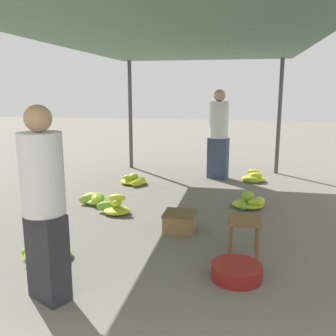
# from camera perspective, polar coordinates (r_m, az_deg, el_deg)

# --- Properties ---
(canopy_post_back_left) EXTENTS (0.08, 0.08, 2.30)m
(canopy_post_back_left) POSITION_cam_1_polar(r_m,az_deg,el_deg) (8.20, -5.76, 7.98)
(canopy_post_back_left) COLOR #4C4C51
(canopy_post_back_left) RESTS_ON ground
(canopy_post_back_right) EXTENTS (0.08, 0.08, 2.30)m
(canopy_post_back_right) POSITION_cam_1_polar(r_m,az_deg,el_deg) (7.89, 16.58, 7.40)
(canopy_post_back_right) COLOR #4C4C51
(canopy_post_back_right) RESTS_ON ground
(canopy_tarp) EXTENTS (3.50, 6.31, 0.04)m
(canopy_tarp) POSITION_cam_1_polar(r_m,az_deg,el_deg) (4.99, 1.71, 19.04)
(canopy_tarp) COLOR #567A60
(canopy_tarp) RESTS_ON canopy_post_front_left
(vendor_foreground) EXTENTS (0.46, 0.46, 1.58)m
(vendor_foreground) POSITION_cam_1_polar(r_m,az_deg,el_deg) (3.10, -18.38, -5.04)
(vendor_foreground) COLOR #2D2D33
(vendor_foreground) RESTS_ON ground
(stool) EXTENTS (0.34, 0.34, 0.40)m
(stool) POSITION_cam_1_polar(r_m,az_deg,el_deg) (3.98, 11.54, -8.56)
(stool) COLOR brown
(stool) RESTS_ON ground
(basin_black) EXTENTS (0.47, 0.47, 0.14)m
(basin_black) POSITION_cam_1_polar(r_m,az_deg,el_deg) (3.59, 10.41, -15.25)
(basin_black) COLOR maroon
(basin_black) RESTS_ON ground
(banana_pile_left_0) EXTENTS (0.56, 0.45, 0.15)m
(banana_pile_left_0) POSITION_cam_1_polar(r_m,az_deg,el_deg) (4.11, -18.46, -12.19)
(banana_pile_left_0) COLOR #77B437
(banana_pile_left_0) RESTS_ON ground
(banana_pile_left_1) EXTENTS (0.46, 0.44, 0.18)m
(banana_pile_left_1) POSITION_cam_1_polar(r_m,az_deg,el_deg) (5.74, -10.96, -4.70)
(banana_pile_left_1) COLOR #79B536
(banana_pile_left_1) RESTS_ON ground
(banana_pile_left_2) EXTENTS (0.51, 0.53, 0.21)m
(banana_pile_left_2) POSITION_cam_1_polar(r_m,az_deg,el_deg) (6.84, -5.14, -1.87)
(banana_pile_left_2) COLOR yellow
(banana_pile_left_2) RESTS_ON ground
(banana_pile_left_3) EXTENTS (0.51, 0.45, 0.28)m
(banana_pile_left_3) POSITION_cam_1_polar(r_m,az_deg,el_deg) (5.30, -8.09, -5.84)
(banana_pile_left_3) COLOR #C6D429
(banana_pile_left_3) RESTS_ON ground
(banana_pile_right_0) EXTENTS (0.49, 0.57, 0.25)m
(banana_pile_right_0) POSITION_cam_1_polar(r_m,az_deg,el_deg) (5.61, 12.26, -5.12)
(banana_pile_right_0) COLOR #A8C82E
(banana_pile_right_0) RESTS_ON ground
(banana_pile_right_1) EXTENTS (0.45, 0.46, 0.22)m
(banana_pile_right_1) POSITION_cam_1_polar(r_m,az_deg,el_deg) (7.21, 12.90, -1.45)
(banana_pile_right_1) COLOR yellow
(banana_pile_right_1) RESTS_ON ground
(crate_near) EXTENTS (0.38, 0.38, 0.23)m
(crate_near) POSITION_cam_1_polar(r_m,az_deg,el_deg) (4.61, 1.78, -8.14)
(crate_near) COLOR olive
(crate_near) RESTS_ON ground
(shopper_walking_mid) EXTENTS (0.45, 0.45, 1.70)m
(shopper_walking_mid) POSITION_cam_1_polar(r_m,az_deg,el_deg) (7.23, 7.72, 5.31)
(shopper_walking_mid) COLOR #384766
(shopper_walking_mid) RESTS_ON ground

